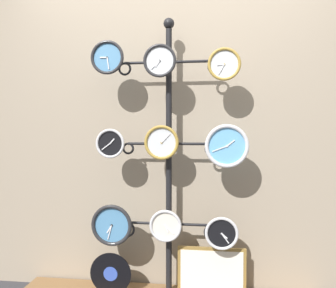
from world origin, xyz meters
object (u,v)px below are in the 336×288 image
vinyl_record (111,274)px  clock_bottom_center (166,226)px  clock_middle_right (227,146)px  clock_middle_left (110,143)px  clock_middle_center (162,143)px  clock_bottom_left (112,225)px  picture_frame (212,271)px  clock_bottom_right (222,233)px  clock_top_left (107,58)px  clock_top_right (224,64)px  display_stand (169,194)px  clock_top_center (160,61)px

vinyl_record → clock_bottom_center: bearing=-2.1°
clock_middle_right → vinyl_record: (-0.82, 0.03, -0.93)m
clock_bottom_center → clock_middle_left: bearing=-178.9°
clock_middle_center → clock_middle_left: bearing=-176.9°
clock_bottom_left → picture_frame: clock_bottom_left is taller
clock_bottom_center → clock_bottom_right: bearing=1.0°
clock_top_left → vinyl_record: clock_top_left is taller
clock_top_right → picture_frame: bearing=128.7°
display_stand → picture_frame: size_ratio=4.19×
clock_bottom_left → vinyl_record: 0.36m
vinyl_record → picture_frame: picture_frame is taller
clock_bottom_center → clock_bottom_right: size_ratio=0.99×
clock_top_right → clock_bottom_left: bearing=-179.8°
picture_frame → clock_bottom_right: bearing=-53.1°
clock_bottom_center → picture_frame: 0.49m
clock_top_left → clock_middle_left: clock_top_left is taller
vinyl_record → clock_top_left: bearing=-101.9°
clock_top_center → clock_bottom_left: (-0.35, 0.00, -1.16)m
clock_bottom_left → vinyl_record: clock_bottom_left is taller
clock_middle_left → clock_bottom_right: bearing=1.0°
clock_top_center → clock_middle_left: size_ratio=1.10×
clock_bottom_left → vinyl_record: (-0.02, 0.02, -0.36)m
clock_top_left → picture_frame: 1.70m
clock_bottom_right → clock_middle_left: bearing=-179.0°
clock_middle_right → clock_bottom_left: size_ratio=0.99×
clock_bottom_center → vinyl_record: clock_bottom_center is taller
clock_middle_right → clock_bottom_center: clock_middle_right is taller
clock_middle_left → clock_bottom_center: clock_middle_left is taller
clock_top_center → picture_frame: bearing=16.0°
clock_bottom_right → vinyl_record: size_ratio=0.75×
clock_top_left → clock_bottom_left: clock_top_left is taller
clock_middle_center → clock_bottom_right: clock_middle_center is taller
display_stand → clock_bottom_left: bearing=-165.2°
clock_top_center → clock_bottom_left: 1.21m
clock_top_left → clock_bottom_left: size_ratio=0.80×
display_stand → clock_top_right: 0.99m
clock_middle_left → clock_bottom_center: size_ratio=0.92×
clock_top_center → clock_middle_left: (-0.36, 0.00, -0.57)m
clock_middle_left → clock_middle_right: bearing=-0.3°
clock_middle_right → clock_bottom_center: bearing=178.4°
clock_bottom_left → clock_bottom_right: size_ratio=1.29×
clock_middle_left → clock_middle_right: size_ratio=0.70×
display_stand → clock_bottom_center: 0.23m
clock_top_left → clock_middle_right: (0.83, -0.00, -0.62)m
clock_top_center → clock_bottom_right: (0.43, 0.01, -1.19)m
clock_middle_left → clock_bottom_right: clock_middle_left is taller
clock_middle_left → clock_bottom_right: size_ratio=0.90×
clock_middle_right → clock_bottom_center: 0.70m
clock_bottom_left → clock_bottom_center: clock_bottom_left is taller
clock_bottom_right → vinyl_record: 0.86m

